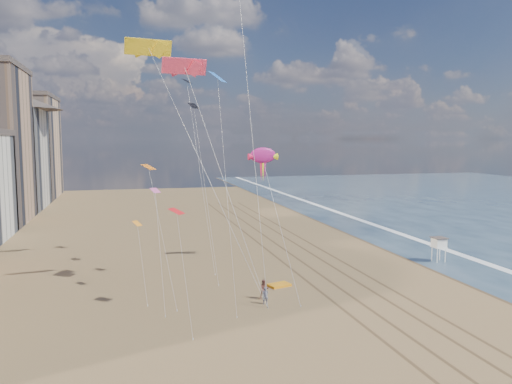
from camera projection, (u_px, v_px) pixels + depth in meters
The scene contains 10 objects.
ground at pixel (436, 368), 33.82m from camera, with size 260.00×260.00×0.00m, color brown.
wet_sand at pixel (389, 239), 77.07m from camera, with size 260.00×260.00×0.00m, color #42301E.
foam at pixel (413, 238), 78.12m from camera, with size 260.00×260.00×0.00m, color white.
tracks at pixel (312, 261), 63.33m from camera, with size 7.68×120.00×0.01m.
lifeguard_stand at pixel (439, 243), 62.98m from camera, with size 1.72×1.72×3.11m.
grounded_kite at pixel (279, 285), 52.61m from camera, with size 2.25×1.43×0.26m, color orange.
show_kite at pixel (263, 156), 62.60m from camera, with size 3.86×9.57×22.21m.
kite_flyer_a at pixel (265, 296), 46.85m from camera, with size 0.59×0.38×1.61m, color #55566D.
kite_flyer_b at pixel (264, 289), 48.28m from camera, with size 0.94×0.73×1.93m, color #8C5247.
small_kites at pixel (180, 136), 52.34m from camera, with size 9.58×20.74×17.36m.
Camera 1 is at (-19.96, -28.25, 15.47)m, focal length 35.00 mm.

